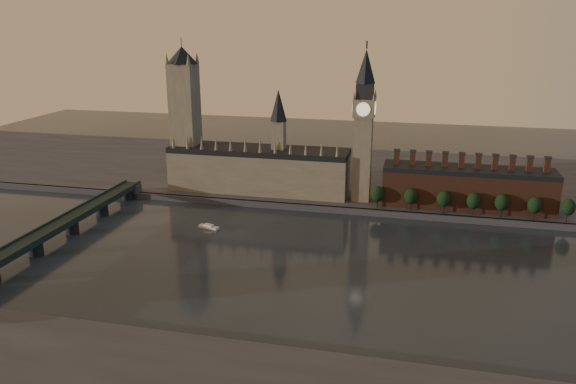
% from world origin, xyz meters
% --- Properties ---
extents(ground, '(900.00, 900.00, 0.00)m').
position_xyz_m(ground, '(0.00, 0.00, 0.00)').
color(ground, black).
rests_on(ground, ground).
extents(north_bank, '(900.00, 182.00, 4.00)m').
position_xyz_m(north_bank, '(0.00, 178.04, 2.00)').
color(north_bank, '#4B4B50').
rests_on(north_bank, ground).
extents(palace_of_westminster, '(130.00, 30.30, 74.00)m').
position_xyz_m(palace_of_westminster, '(-64.41, 114.91, 21.63)').
color(palace_of_westminster, gray).
rests_on(palace_of_westminster, north_bank).
extents(victoria_tower, '(24.00, 24.00, 108.00)m').
position_xyz_m(victoria_tower, '(-120.00, 115.00, 59.09)').
color(victoria_tower, gray).
rests_on(victoria_tower, north_bank).
extents(big_ben, '(15.00, 15.00, 107.00)m').
position_xyz_m(big_ben, '(10.00, 110.00, 56.83)').
color(big_ben, gray).
rests_on(big_ben, north_bank).
extents(chimney_block, '(110.00, 25.00, 37.00)m').
position_xyz_m(chimney_block, '(80.00, 110.00, 17.82)').
color(chimney_block, brown).
rests_on(chimney_block, north_bank).
extents(embankment_tree_0, '(8.60, 8.60, 14.88)m').
position_xyz_m(embankment_tree_0, '(22.32, 95.41, 13.47)').
color(embankment_tree_0, black).
rests_on(embankment_tree_0, north_bank).
extents(embankment_tree_1, '(8.60, 8.60, 14.88)m').
position_xyz_m(embankment_tree_1, '(44.01, 95.09, 13.47)').
color(embankment_tree_1, black).
rests_on(embankment_tree_1, north_bank).
extents(embankment_tree_2, '(8.60, 8.60, 14.88)m').
position_xyz_m(embankment_tree_2, '(64.84, 94.18, 13.47)').
color(embankment_tree_2, black).
rests_on(embankment_tree_2, north_bank).
extents(embankment_tree_3, '(8.60, 8.60, 14.88)m').
position_xyz_m(embankment_tree_3, '(83.14, 94.29, 13.47)').
color(embankment_tree_3, black).
rests_on(embankment_tree_3, north_bank).
extents(embankment_tree_4, '(8.60, 8.60, 14.88)m').
position_xyz_m(embankment_tree_4, '(100.30, 95.01, 13.47)').
color(embankment_tree_4, black).
rests_on(embankment_tree_4, north_bank).
extents(embankment_tree_5, '(8.60, 8.60, 14.88)m').
position_xyz_m(embankment_tree_5, '(119.56, 93.86, 13.47)').
color(embankment_tree_5, black).
rests_on(embankment_tree_5, north_bank).
extents(embankment_tree_6, '(8.60, 8.60, 14.88)m').
position_xyz_m(embankment_tree_6, '(139.03, 94.58, 13.47)').
color(embankment_tree_6, black).
rests_on(embankment_tree_6, north_bank).
extents(westminster_bridge, '(14.00, 200.00, 11.55)m').
position_xyz_m(westminster_bridge, '(-155.00, -2.70, 7.44)').
color(westminster_bridge, '#1C2C28').
rests_on(westminster_bridge, ground).
extents(river_boat, '(13.99, 7.30, 2.69)m').
position_xyz_m(river_boat, '(-76.92, 42.84, 1.03)').
color(river_boat, silver).
rests_on(river_boat, ground).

